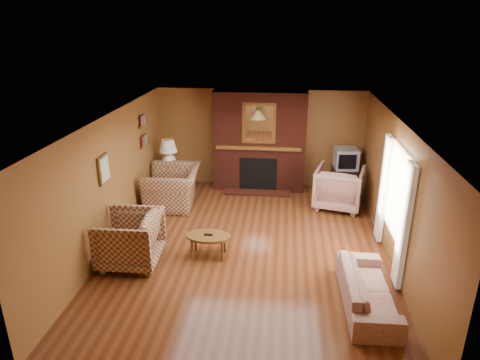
# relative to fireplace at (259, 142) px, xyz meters

# --- Properties ---
(floor) EXTENTS (6.50, 6.50, 0.00)m
(floor) POSITION_rel_fireplace_xyz_m (0.00, -2.98, -1.18)
(floor) COLOR #4B2210
(floor) RESTS_ON ground
(ceiling) EXTENTS (6.50, 6.50, 0.00)m
(ceiling) POSITION_rel_fireplace_xyz_m (0.00, -2.98, 1.22)
(ceiling) COLOR silver
(ceiling) RESTS_ON wall_back
(wall_back) EXTENTS (6.50, 0.00, 6.50)m
(wall_back) POSITION_rel_fireplace_xyz_m (0.00, 0.27, 0.02)
(wall_back) COLOR brown
(wall_back) RESTS_ON floor
(wall_front) EXTENTS (6.50, 0.00, 6.50)m
(wall_front) POSITION_rel_fireplace_xyz_m (0.00, -6.23, 0.02)
(wall_front) COLOR brown
(wall_front) RESTS_ON floor
(wall_left) EXTENTS (0.00, 6.50, 6.50)m
(wall_left) POSITION_rel_fireplace_xyz_m (-2.50, -2.98, 0.02)
(wall_left) COLOR brown
(wall_left) RESTS_ON floor
(wall_right) EXTENTS (0.00, 6.50, 6.50)m
(wall_right) POSITION_rel_fireplace_xyz_m (2.50, -2.98, 0.02)
(wall_right) COLOR brown
(wall_right) RESTS_ON floor
(fireplace) EXTENTS (2.20, 0.82, 2.40)m
(fireplace) POSITION_rel_fireplace_xyz_m (0.00, 0.00, 0.00)
(fireplace) COLOR #4C1910
(fireplace) RESTS_ON floor
(window_right) EXTENTS (0.10, 1.85, 2.00)m
(window_right) POSITION_rel_fireplace_xyz_m (2.45, -3.18, -0.06)
(window_right) COLOR beige
(window_right) RESTS_ON wall_right
(bookshelf) EXTENTS (0.09, 0.55, 0.71)m
(bookshelf) POSITION_rel_fireplace_xyz_m (-2.44, -1.08, 0.48)
(bookshelf) COLOR brown
(bookshelf) RESTS_ON wall_left
(botanical_print) EXTENTS (0.05, 0.40, 0.50)m
(botanical_print) POSITION_rel_fireplace_xyz_m (-2.47, -3.28, 0.37)
(botanical_print) COLOR brown
(botanical_print) RESTS_ON wall_left
(pendant_light) EXTENTS (0.36, 0.36, 0.48)m
(pendant_light) POSITION_rel_fireplace_xyz_m (0.00, -0.68, 0.82)
(pendant_light) COLOR black
(pendant_light) RESTS_ON ceiling
(plaid_loveseat) EXTENTS (1.25, 1.40, 0.85)m
(plaid_loveseat) POSITION_rel_fireplace_xyz_m (-1.85, -1.23, -0.76)
(plaid_loveseat) COLOR maroon
(plaid_loveseat) RESTS_ON floor
(plaid_armchair) EXTENTS (1.03, 1.00, 0.92)m
(plaid_armchair) POSITION_rel_fireplace_xyz_m (-1.95, -3.73, -0.72)
(plaid_armchair) COLOR maroon
(plaid_armchair) RESTS_ON floor
(floral_sofa) EXTENTS (0.72, 1.78, 0.52)m
(floral_sofa) POSITION_rel_fireplace_xyz_m (1.90, -4.46, -0.92)
(floral_sofa) COLOR #BEA893
(floral_sofa) RESTS_ON floor
(floral_armchair) EXTENTS (1.21, 1.23, 0.93)m
(floral_armchair) POSITION_rel_fireplace_xyz_m (1.84, -0.95, -0.72)
(floral_armchair) COLOR #BEA893
(floral_armchair) RESTS_ON floor
(coffee_table) EXTENTS (0.79, 0.49, 0.43)m
(coffee_table) POSITION_rel_fireplace_xyz_m (-0.66, -3.35, -0.83)
(coffee_table) COLOR brown
(coffee_table) RESTS_ON floor
(side_table) EXTENTS (0.49, 0.49, 0.64)m
(side_table) POSITION_rel_fireplace_xyz_m (-2.10, -0.53, -0.86)
(side_table) COLOR brown
(side_table) RESTS_ON floor
(table_lamp) EXTENTS (0.42, 0.42, 0.69)m
(table_lamp) POSITION_rel_fireplace_xyz_m (-2.10, -0.53, -0.16)
(table_lamp) COLOR silver
(table_lamp) RESTS_ON side_table
(tv_stand) EXTENTS (0.62, 0.57, 0.66)m
(tv_stand) POSITION_rel_fireplace_xyz_m (2.05, -0.18, -0.85)
(tv_stand) COLOR black
(tv_stand) RESTS_ON floor
(crt_tv) EXTENTS (0.56, 0.56, 0.48)m
(crt_tv) POSITION_rel_fireplace_xyz_m (2.05, -0.19, -0.28)
(crt_tv) COLOR #9EA1A5
(crt_tv) RESTS_ON tv_stand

